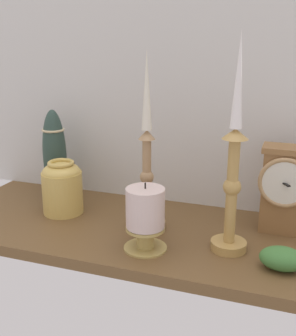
{
  "coord_description": "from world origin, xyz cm",
  "views": [
    {
      "loc": [
        27.64,
        -82.07,
        40.88
      ],
      "look_at": [
        -1.33,
        0.0,
        14.0
      ],
      "focal_mm": 45.77,
      "sensor_mm": 36.0,
      "label": 1
    }
  ],
  "objects_px": {
    "pillar_candle_front": "(145,216)",
    "mantel_clock": "(284,188)",
    "brass_vase_jar": "(62,186)",
    "candlestick_tall_center": "(233,173)",
    "candlestick_tall_left": "(147,173)",
    "tall_ceramic_vase": "(55,154)"
  },
  "relations": [
    {
      "from": "brass_vase_jar",
      "to": "candlestick_tall_center",
      "type": "bearing_deg",
      "value": -8.01
    },
    {
      "from": "candlestick_tall_left",
      "to": "tall_ceramic_vase",
      "type": "xyz_separation_m",
      "value": [
        -0.29,
        0.1,
        -0.01
      ]
    },
    {
      "from": "candlestick_tall_left",
      "to": "candlestick_tall_center",
      "type": "relative_size",
      "value": 0.92
    },
    {
      "from": "mantel_clock",
      "to": "candlestick_tall_left",
      "type": "distance_m",
      "value": 0.29
    },
    {
      "from": "brass_vase_jar",
      "to": "candlestick_tall_left",
      "type": "bearing_deg",
      "value": -3.89
    },
    {
      "from": "mantel_clock",
      "to": "brass_vase_jar",
      "type": "height_order",
      "value": "mantel_clock"
    },
    {
      "from": "pillar_candle_front",
      "to": "candlestick_tall_center",
      "type": "bearing_deg",
      "value": 18.28
    },
    {
      "from": "brass_vase_jar",
      "to": "pillar_candle_front",
      "type": "height_order",
      "value": "pillar_candle_front"
    },
    {
      "from": "pillar_candle_front",
      "to": "tall_ceramic_vase",
      "type": "height_order",
      "value": "tall_ceramic_vase"
    },
    {
      "from": "pillar_candle_front",
      "to": "mantel_clock",
      "type": "bearing_deg",
      "value": 34.72
    },
    {
      "from": "candlestick_tall_left",
      "to": "candlestick_tall_center",
      "type": "bearing_deg",
      "value": -12.75
    },
    {
      "from": "tall_ceramic_vase",
      "to": "pillar_candle_front",
      "type": "bearing_deg",
      "value": -31.09
    },
    {
      "from": "mantel_clock",
      "to": "pillar_candle_front",
      "type": "distance_m",
      "value": 0.31
    },
    {
      "from": "candlestick_tall_center",
      "to": "tall_ceramic_vase",
      "type": "relative_size",
      "value": 1.8
    },
    {
      "from": "candlestick_tall_center",
      "to": "tall_ceramic_vase",
      "type": "xyz_separation_m",
      "value": [
        -0.47,
        0.14,
        -0.04
      ]
    },
    {
      "from": "pillar_candle_front",
      "to": "tall_ceramic_vase",
      "type": "distance_m",
      "value": 0.37
    },
    {
      "from": "mantel_clock",
      "to": "tall_ceramic_vase",
      "type": "bearing_deg",
      "value": 178.37
    },
    {
      "from": "candlestick_tall_left",
      "to": "tall_ceramic_vase",
      "type": "relative_size",
      "value": 1.65
    },
    {
      "from": "pillar_candle_front",
      "to": "tall_ceramic_vase",
      "type": "bearing_deg",
      "value": 148.91
    },
    {
      "from": "brass_vase_jar",
      "to": "pillar_candle_front",
      "type": "xyz_separation_m",
      "value": [
        0.25,
        -0.11,
        0.0
      ]
    },
    {
      "from": "candlestick_tall_center",
      "to": "pillar_candle_front",
      "type": "distance_m",
      "value": 0.19
    },
    {
      "from": "tall_ceramic_vase",
      "to": "candlestick_tall_left",
      "type": "bearing_deg",
      "value": -18.53
    }
  ]
}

